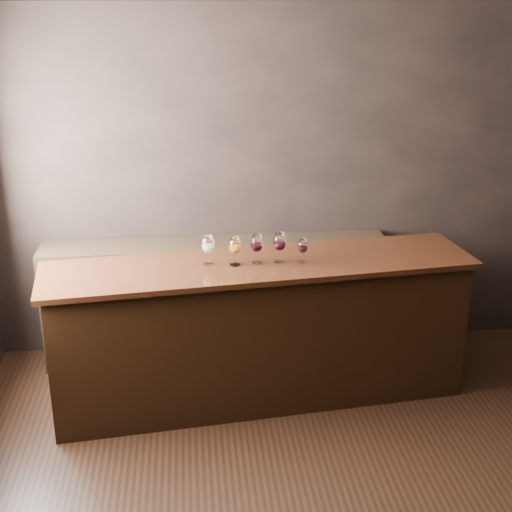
{
  "coord_description": "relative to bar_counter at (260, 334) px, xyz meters",
  "views": [
    {
      "loc": [
        -0.92,
        -3.3,
        2.85
      ],
      "look_at": [
        -0.45,
        1.35,
        1.12
      ],
      "focal_mm": 50.0,
      "sensor_mm": 36.0,
      "label": 1
    }
  ],
  "objects": [
    {
      "name": "glass_white",
      "position": [
        -0.36,
        -0.0,
        0.7
      ],
      "size": [
        0.09,
        0.09,
        0.21
      ],
      "color": "white",
      "rests_on": "bar_top"
    },
    {
      "name": "glass_amber",
      "position": [
        -0.18,
        -0.03,
        0.69
      ],
      "size": [
        0.09,
        0.09,
        0.2
      ],
      "color": "white",
      "rests_on": "bar_top"
    },
    {
      "name": "bar_counter",
      "position": [
        0.0,
        0.0,
        0.0
      ],
      "size": [
        3.01,
        0.98,
        1.03
      ],
      "primitive_type": "cube",
      "rotation": [
        0.0,
        0.0,
        0.12
      ],
      "color": "black",
      "rests_on": "ground"
    },
    {
      "name": "bar_top",
      "position": [
        0.0,
        0.0,
        0.54
      ],
      "size": [
        3.11,
        1.06,
        0.04
      ],
      "primitive_type": "cube",
      "rotation": [
        0.0,
        0.0,
        0.12
      ],
      "color": "black",
      "rests_on": "bar_counter"
    },
    {
      "name": "glass_red_c",
      "position": [
        0.3,
        -0.02,
        0.67
      ],
      "size": [
        0.07,
        0.07,
        0.17
      ],
      "color": "white",
      "rests_on": "bar_top"
    },
    {
      "name": "back_bar_shelf",
      "position": [
        -0.28,
        0.68,
        -0.02
      ],
      "size": [
        2.75,
        0.4,
        0.99
      ],
      "primitive_type": "cube",
      "color": "black",
      "rests_on": "ground"
    },
    {
      "name": "glass_red_a",
      "position": [
        -0.02,
        -0.01,
        0.7
      ],
      "size": [
        0.09,
        0.09,
        0.21
      ],
      "color": "white",
      "rests_on": "bar_top"
    },
    {
      "name": "glass_red_b",
      "position": [
        0.14,
        -0.01,
        0.7
      ],
      "size": [
        0.09,
        0.09,
        0.22
      ],
      "color": "white",
      "rests_on": "bar_top"
    },
    {
      "name": "room_shell",
      "position": [
        0.19,
        -1.23,
        1.29
      ],
      "size": [
        5.02,
        4.52,
        2.81
      ],
      "color": "black",
      "rests_on": "ground"
    }
  ]
}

